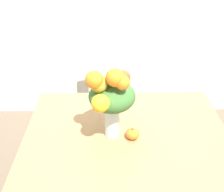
# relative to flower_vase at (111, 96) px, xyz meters

# --- Properties ---
(wall_back) EXTENTS (8.00, 0.06, 2.70)m
(wall_back) POSITION_rel_flower_vase_xyz_m (0.11, 1.37, 0.28)
(wall_back) COLOR silver
(wall_back) RESTS_ON ground_plane
(dining_table) EXTENTS (1.43, 1.04, 0.74)m
(dining_table) POSITION_rel_flower_vase_xyz_m (0.11, 0.04, -0.41)
(dining_table) COLOR #9E754C
(dining_table) RESTS_ON ground_plane
(flower_vase) EXTENTS (0.31, 0.38, 0.54)m
(flower_vase) POSITION_rel_flower_vase_xyz_m (0.00, 0.00, 0.00)
(flower_vase) COLOR silver
(flower_vase) RESTS_ON dining_table
(pumpkin) EXTENTS (0.09, 0.09, 0.08)m
(pumpkin) POSITION_rel_flower_vase_xyz_m (0.15, -0.03, -0.28)
(pumpkin) COLOR orange
(pumpkin) RESTS_ON dining_table
(dining_chair_near_window) EXTENTS (0.47, 0.47, 1.00)m
(dining_chair_near_window) POSITION_rel_flower_vase_xyz_m (-0.02, 0.94, -0.56)
(dining_chair_near_window) COLOR white
(dining_chair_near_window) RESTS_ON ground_plane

